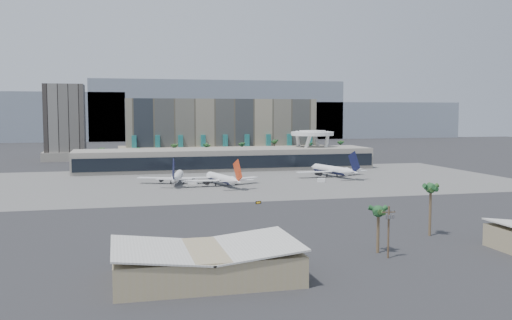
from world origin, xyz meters
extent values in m
plane|color=#232326|center=(0.00, 0.00, 0.00)|extent=(900.00, 900.00, 0.00)
cube|color=#5B5B59|center=(0.00, 55.00, 0.03)|extent=(260.00, 130.00, 0.06)
cube|color=gray|center=(-180.00, 470.00, 27.50)|extent=(260.00, 60.00, 55.00)
cube|color=gray|center=(60.00, 470.00, 35.00)|extent=(300.00, 60.00, 70.00)
cube|color=gray|center=(260.00, 470.00, 22.50)|extent=(220.00, 60.00, 45.00)
cube|color=gray|center=(10.00, 175.00, 21.00)|extent=(130.00, 22.00, 42.00)
cube|color=gray|center=(10.00, 173.00, 5.00)|extent=(140.00, 30.00, 10.00)
cube|color=#21726F|center=(-50.00, 163.00, 9.00)|extent=(3.00, 2.00, 18.00)
cube|color=#21726F|center=(-35.00, 163.00, 9.00)|extent=(3.00, 2.00, 18.00)
cube|color=#21726F|center=(-20.00, 163.00, 9.00)|extent=(3.00, 2.00, 18.00)
cube|color=#21726F|center=(-5.00, 163.00, 9.00)|extent=(3.00, 2.00, 18.00)
cube|color=#21726F|center=(10.00, 163.00, 9.00)|extent=(3.00, 2.00, 18.00)
cube|color=#21726F|center=(25.00, 163.00, 9.00)|extent=(3.00, 2.00, 18.00)
cube|color=#21726F|center=(40.00, 163.00, 9.00)|extent=(3.00, 2.00, 18.00)
cube|color=#21726F|center=(55.00, 163.00, 9.00)|extent=(3.00, 2.00, 18.00)
cube|color=#21726F|center=(70.00, 163.00, 9.00)|extent=(3.00, 2.00, 18.00)
cube|color=black|center=(-95.00, 200.00, 26.00)|extent=(26.00, 26.00, 52.00)
cube|color=#9B9588|center=(-95.00, 200.00, 3.00)|extent=(30.00, 30.00, 6.00)
cube|color=#9B9588|center=(0.00, 110.00, 6.00)|extent=(170.00, 32.00, 12.00)
cube|color=black|center=(0.00, 93.80, 5.50)|extent=(168.00, 0.60, 7.00)
cube|color=black|center=(0.00, 110.00, 13.25)|extent=(170.00, 12.00, 2.50)
cylinder|color=white|center=(61.36, 122.36, 11.00)|extent=(6.98, 6.99, 21.89)
cylinder|color=white|center=(48.64, 122.36, 11.00)|extent=(6.98, 6.99, 21.89)
cylinder|color=white|center=(48.64, 109.64, 11.00)|extent=(6.98, 6.99, 21.89)
cylinder|color=white|center=(61.36, 109.64, 11.00)|extent=(6.98, 6.99, 21.89)
cylinder|color=white|center=(55.00, 116.00, 20.00)|extent=(26.00, 26.00, 2.20)
cylinder|color=white|center=(55.00, 116.00, 21.30)|extent=(16.00, 16.00, 1.20)
cylinder|color=brown|center=(-70.00, 145.00, 6.00)|extent=(0.70, 0.70, 12.00)
sphere|color=#205027|center=(-70.00, 145.00, 11.70)|extent=(2.80, 2.80, 2.80)
cylinder|color=brown|center=(-48.00, 145.00, 6.00)|extent=(0.70, 0.70, 12.00)
sphere|color=#205027|center=(-48.00, 145.00, 11.70)|extent=(2.80, 2.80, 2.80)
cylinder|color=brown|center=(-26.00, 145.00, 6.00)|extent=(0.70, 0.70, 12.00)
sphere|color=#205027|center=(-26.00, 145.00, 11.70)|extent=(2.80, 2.80, 2.80)
cylinder|color=brown|center=(-5.00, 145.00, 6.00)|extent=(0.70, 0.70, 12.00)
sphere|color=#205027|center=(-5.00, 145.00, 11.70)|extent=(2.80, 2.80, 2.80)
cylinder|color=brown|center=(18.00, 145.00, 6.00)|extent=(0.70, 0.70, 12.00)
sphere|color=#205027|center=(18.00, 145.00, 11.70)|extent=(2.80, 2.80, 2.80)
cylinder|color=brown|center=(40.00, 145.00, 6.00)|extent=(0.70, 0.70, 12.00)
sphere|color=#205027|center=(40.00, 145.00, 11.70)|extent=(2.80, 2.80, 2.80)
cylinder|color=brown|center=(62.00, 145.00, 6.00)|extent=(0.70, 0.70, 12.00)
sphere|color=#205027|center=(62.00, 145.00, 11.70)|extent=(2.80, 2.80, 2.80)
cylinder|color=brown|center=(85.00, 145.00, 6.00)|extent=(0.70, 0.70, 12.00)
sphere|color=#205027|center=(85.00, 145.00, 11.70)|extent=(2.80, 2.80, 2.80)
cube|color=tan|center=(-45.00, -102.00, 3.00)|extent=(36.00, 22.00, 6.00)
cube|color=silver|center=(-54.00, -102.00, 6.40)|extent=(18.65, 22.60, 2.30)
cube|color=silver|center=(-36.00, -102.00, 6.40)|extent=(18.65, 22.60, 2.30)
cylinder|color=#4C3826|center=(-2.00, -96.00, 6.00)|extent=(0.44, 0.44, 12.00)
cube|color=#4C3826|center=(-2.00, -96.00, 10.60)|extent=(3.20, 0.22, 0.22)
cylinder|color=slate|center=(-2.90, -96.35, 9.60)|extent=(0.56, 0.56, 0.90)
cylinder|color=slate|center=(-2.00, -96.35, 9.60)|extent=(0.56, 0.56, 0.90)
cylinder|color=slate|center=(-1.10, -96.35, 9.60)|extent=(0.56, 0.56, 0.90)
cylinder|color=black|center=(-3.40, -96.00, 10.85)|extent=(0.12, 0.12, 0.30)
cylinder|color=black|center=(-0.60, -96.00, 10.85)|extent=(0.12, 0.12, 0.30)
cylinder|color=white|center=(-34.09, 51.87, 3.31)|extent=(8.48, 25.29, 3.67)
cylinder|color=black|center=(-34.09, 51.87, 3.17)|extent=(8.31, 24.78, 3.60)
cone|color=white|center=(-31.30, 65.96, 3.31)|extent=(4.41, 4.77, 3.67)
cone|color=white|center=(-37.25, 35.98, 3.58)|extent=(5.21, 8.82, 3.67)
cube|color=white|center=(-44.18, 52.94, 2.76)|extent=(16.64, 9.90, 0.32)
cube|color=white|center=(-24.36, 49.00, 2.76)|extent=(16.58, 3.89, 0.32)
cylinder|color=black|center=(-41.39, 52.85, 1.84)|extent=(2.70, 4.00, 2.02)
cylinder|color=black|center=(-26.98, 49.99, 1.84)|extent=(2.70, 4.00, 2.02)
cube|color=black|center=(-37.52, 34.63, 8.36)|extent=(2.07, 8.27, 9.67)
cube|color=white|center=(-41.48, 35.89, 4.04)|extent=(7.60, 4.33, 0.23)
cube|color=white|center=(-33.37, 34.28, 4.04)|extent=(7.45, 2.43, 0.23)
cylinder|color=black|center=(-32.19, 61.46, 0.73)|extent=(0.46, 0.46, 1.47)
cylinder|color=black|center=(-37.15, 51.54, 0.73)|extent=(0.64, 0.64, 1.47)
cylinder|color=black|center=(-31.39, 50.40, 0.73)|extent=(0.64, 0.64, 1.47)
cylinder|color=white|center=(-15.85, 39.63, 3.34)|extent=(9.49, 25.49, 3.71)
cylinder|color=black|center=(-15.85, 39.63, 3.20)|extent=(9.30, 24.98, 3.64)
cone|color=white|center=(-19.22, 53.75, 3.34)|extent=(4.58, 4.92, 3.71)
cone|color=white|center=(-12.05, 23.70, 3.62)|extent=(5.55, 8.99, 3.71)
cube|color=white|center=(-25.57, 36.36, 2.78)|extent=(16.80, 4.12, 0.32)
cube|color=white|center=(-5.70, 41.09, 2.78)|extent=(16.69, 10.52, 0.32)
cylinder|color=black|center=(-22.96, 37.45, 1.86)|extent=(2.85, 4.09, 2.04)
cylinder|color=black|center=(-8.52, 40.90, 1.86)|extent=(2.85, 4.09, 2.04)
cube|color=red|center=(-11.73, 22.34, 8.45)|extent=(2.41, 8.31, 9.77)
cube|color=white|center=(-15.90, 21.83, 4.08)|extent=(7.59, 2.73, 0.23)
cube|color=white|center=(-7.77, 23.76, 4.08)|extent=(7.66, 4.61, 0.23)
cylinder|color=black|center=(-18.14, 49.24, 0.74)|extent=(0.46, 0.46, 1.49)
cylinder|color=black|center=(-18.52, 38.04, 0.74)|extent=(0.65, 0.65, 1.49)
cylinder|color=black|center=(-12.74, 39.41, 0.74)|extent=(0.65, 0.65, 1.49)
cylinder|color=white|center=(45.77, 61.27, 3.59)|extent=(10.56, 27.38, 3.99)
cylinder|color=black|center=(45.77, 61.27, 3.44)|extent=(10.35, 26.83, 3.91)
cone|color=white|center=(41.93, 76.40, 3.59)|extent=(4.97, 5.34, 3.99)
cone|color=white|center=(50.10, 44.20, 3.89)|extent=(6.08, 9.69, 3.99)
cube|color=white|center=(35.37, 57.61, 2.99)|extent=(18.11, 4.69, 0.35)
cube|color=white|center=(56.66, 63.00, 2.99)|extent=(17.88, 11.52, 0.35)
cylinder|color=black|center=(38.15, 58.83, 2.00)|extent=(3.11, 4.41, 2.20)
cylinder|color=black|center=(53.63, 62.75, 2.00)|extent=(3.11, 4.41, 2.20)
cube|color=black|center=(50.47, 42.75, 9.08)|extent=(2.71, 8.91, 10.51)
cube|color=white|center=(45.99, 42.13, 4.39)|extent=(8.18, 3.05, 0.25)
cube|color=white|center=(54.70, 44.34, 4.39)|extent=(8.22, 5.05, 0.25)
cylinder|color=black|center=(43.16, 71.57, 0.80)|extent=(0.50, 0.50, 1.60)
cylinder|color=black|center=(42.92, 59.52, 0.80)|extent=(0.70, 0.70, 1.60)
cylinder|color=black|center=(49.11, 61.09, 0.80)|extent=(0.70, 0.70, 1.60)
cube|color=silver|center=(-27.54, 47.39, 1.07)|extent=(4.86, 3.76, 2.13)
cube|color=silver|center=(32.73, 40.32, 0.92)|extent=(4.11, 3.30, 1.85)
cube|color=black|center=(-11.95, -14.40, 0.50)|extent=(2.21, 0.92, 1.01)
cube|color=gold|center=(-11.95, -14.58, 0.50)|extent=(1.56, 0.50, 0.61)
cylinder|color=black|center=(-12.76, -14.40, 0.30)|extent=(0.12, 0.12, 0.61)
cylinder|color=black|center=(-11.14, -14.40, 0.30)|extent=(0.12, 0.12, 0.61)
cylinder|color=brown|center=(-2.07, -90.90, 5.13)|extent=(0.70, 0.70, 10.25)
sphere|color=#205027|center=(-2.07, -90.90, 9.95)|extent=(2.80, 2.80, 2.80)
cylinder|color=brown|center=(19.89, -77.11, 6.62)|extent=(0.70, 0.70, 13.24)
sphere|color=#205027|center=(19.89, -77.11, 12.94)|extent=(2.80, 2.80, 2.80)
camera|label=1|loc=(-62.11, -212.74, 33.38)|focal=40.00mm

